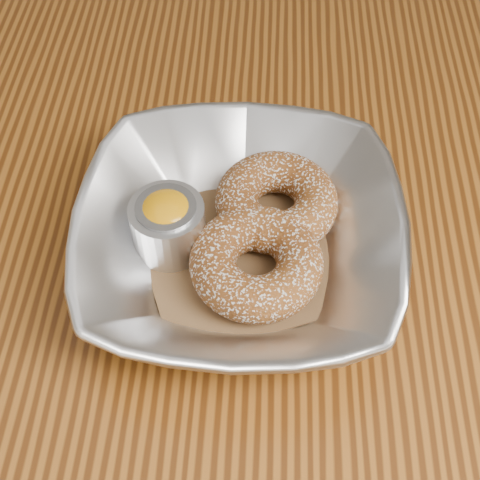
{
  "coord_description": "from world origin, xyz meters",
  "views": [
    {
      "loc": [
        0.09,
        -0.35,
        1.19
      ],
      "look_at": [
        0.07,
        -0.05,
        0.78
      ],
      "focal_mm": 50.0,
      "sensor_mm": 36.0,
      "label": 1
    }
  ],
  "objects_px": {
    "table": "(167,277)",
    "ramekin": "(168,224)",
    "donut_front": "(256,263)",
    "donut_back": "(276,201)",
    "serving_bowl": "(240,240)"
  },
  "relations": [
    {
      "from": "serving_bowl",
      "to": "ramekin",
      "type": "bearing_deg",
      "value": 170.31
    },
    {
      "from": "table",
      "to": "ramekin",
      "type": "xyz_separation_m",
      "value": [
        0.02,
        -0.04,
        0.13
      ]
    },
    {
      "from": "donut_front",
      "to": "ramekin",
      "type": "xyz_separation_m",
      "value": [
        -0.07,
        0.03,
        0.01
      ]
    },
    {
      "from": "table",
      "to": "serving_bowl",
      "type": "xyz_separation_m",
      "value": [
        0.07,
        -0.05,
        0.13
      ]
    },
    {
      "from": "table",
      "to": "donut_back",
      "type": "relative_size",
      "value": 12.23
    },
    {
      "from": "table",
      "to": "ramekin",
      "type": "distance_m",
      "value": 0.14
    },
    {
      "from": "ramekin",
      "to": "donut_front",
      "type": "bearing_deg",
      "value": -22.35
    },
    {
      "from": "donut_front",
      "to": "donut_back",
      "type": "bearing_deg",
      "value": 76.94
    },
    {
      "from": "donut_back",
      "to": "donut_front",
      "type": "bearing_deg",
      "value": -103.06
    },
    {
      "from": "serving_bowl",
      "to": "donut_back",
      "type": "height_order",
      "value": "serving_bowl"
    },
    {
      "from": "ramekin",
      "to": "serving_bowl",
      "type": "bearing_deg",
      "value": -9.69
    },
    {
      "from": "ramekin",
      "to": "table",
      "type": "bearing_deg",
      "value": 113.8
    },
    {
      "from": "table",
      "to": "donut_back",
      "type": "distance_m",
      "value": 0.16
    },
    {
      "from": "serving_bowl",
      "to": "ramekin",
      "type": "height_order",
      "value": "same"
    },
    {
      "from": "donut_back",
      "to": "table",
      "type": "bearing_deg",
      "value": 176.49
    }
  ]
}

